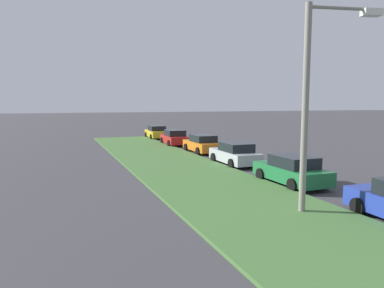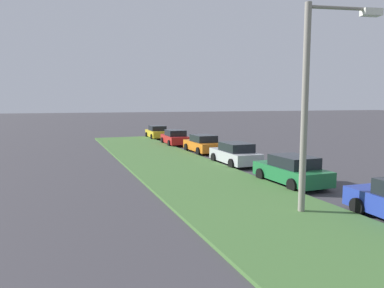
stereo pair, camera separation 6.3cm
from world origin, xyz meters
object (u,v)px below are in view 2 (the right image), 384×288
(parked_car_silver, at_px, (235,154))
(parked_car_orange, at_px, (203,144))
(parked_car_red, at_px, (175,138))
(parked_car_yellow, at_px, (157,132))
(streetlight, at_px, (315,93))
(parked_car_green, at_px, (291,170))

(parked_car_silver, height_order, parked_car_orange, same)
(parked_car_red, xyz_separation_m, parked_car_yellow, (6.79, -0.05, 0.00))
(parked_car_orange, bearing_deg, parked_car_red, 4.07)
(parked_car_red, distance_m, parked_car_yellow, 6.79)
(parked_car_yellow, relative_size, streetlight, 0.58)
(parked_car_orange, distance_m, parked_car_yellow, 12.71)
(parked_car_silver, xyz_separation_m, parked_car_yellow, (18.79, 0.21, 0.00))
(parked_car_silver, distance_m, parked_car_red, 12.00)
(parked_car_green, distance_m, streetlight, 6.02)
(parked_car_orange, distance_m, parked_car_red, 5.93)
(parked_car_silver, distance_m, parked_car_yellow, 18.80)
(parked_car_red, bearing_deg, parked_car_green, -176.99)
(parked_car_orange, bearing_deg, parked_car_green, 178.47)
(parked_car_silver, bearing_deg, parked_car_orange, -1.51)
(parked_car_yellow, xyz_separation_m, streetlight, (-29.18, 2.07, 3.67))
(parked_car_green, xyz_separation_m, parked_car_silver, (6.16, -0.06, 0.00))
(parked_car_green, relative_size, parked_car_orange, 1.00)
(parked_car_silver, relative_size, streetlight, 0.57)
(parked_car_orange, distance_m, streetlight, 17.06)
(parked_car_red, bearing_deg, parked_car_silver, -176.39)
(parked_car_silver, relative_size, parked_car_yellow, 0.99)
(parked_car_green, height_order, parked_car_silver, same)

